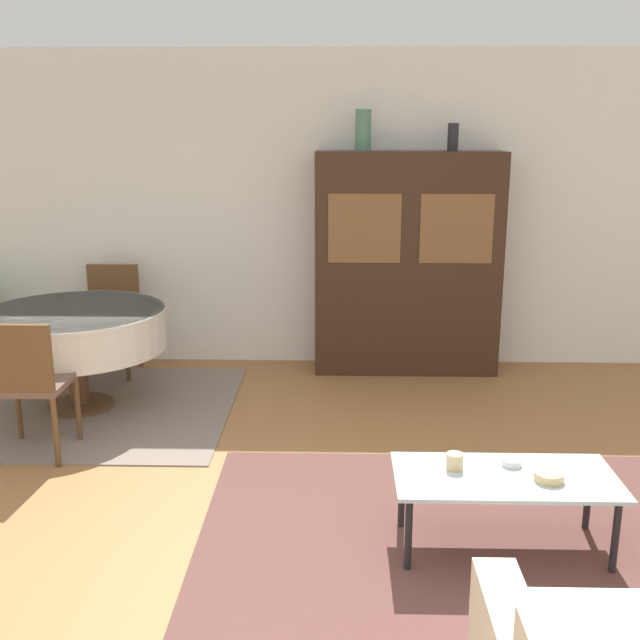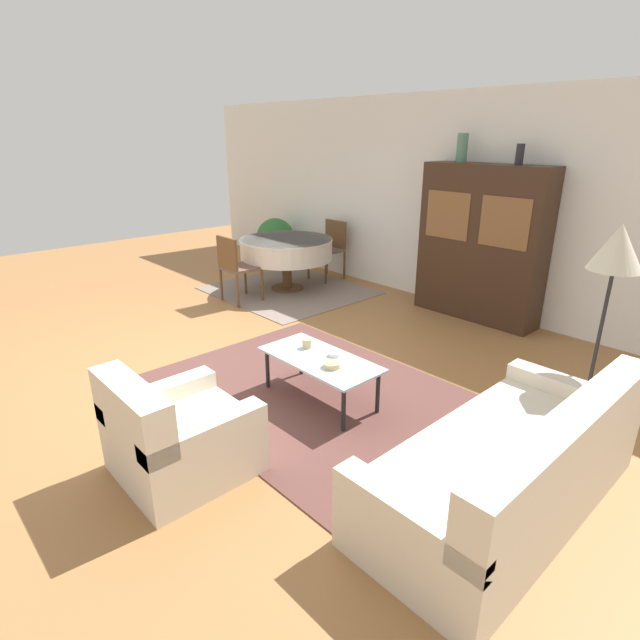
% 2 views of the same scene
% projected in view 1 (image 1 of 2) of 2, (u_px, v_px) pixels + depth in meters
% --- Properties ---
extents(ground_plane, '(14.00, 14.00, 0.00)m').
position_uv_depth(ground_plane, '(267.00, 605.00, 3.33)').
color(ground_plane, '#9E6B3D').
extents(wall_back, '(10.00, 0.06, 2.70)m').
position_uv_depth(wall_back, '(304.00, 211.00, 6.50)').
color(wall_back, white).
rests_on(wall_back, ground_plane).
extents(area_rug, '(2.95, 2.11, 0.01)m').
position_uv_depth(area_rug, '(486.00, 543.00, 3.81)').
color(area_rug, brown).
rests_on(area_rug, ground_plane).
extents(dining_rug, '(2.14, 1.93, 0.01)m').
position_uv_depth(dining_rug, '(89.00, 408.00, 5.63)').
color(dining_rug, gray).
rests_on(dining_rug, ground_plane).
extents(coffee_table, '(1.09, 0.52, 0.40)m').
position_uv_depth(coffee_table, '(505.00, 482.00, 3.68)').
color(coffee_table, black).
rests_on(coffee_table, area_rug).
extents(display_cabinet, '(1.55, 0.42, 1.87)m').
position_uv_depth(display_cabinet, '(407.00, 264.00, 6.34)').
color(display_cabinet, '#382316').
rests_on(display_cabinet, ground_plane).
extents(dining_table, '(1.34, 1.34, 0.75)m').
position_uv_depth(dining_table, '(74.00, 330.00, 5.51)').
color(dining_table, brown).
rests_on(dining_table, dining_rug).
extents(dining_chair_near, '(0.44, 0.44, 0.91)m').
position_uv_depth(dining_chair_near, '(27.00, 379.00, 4.67)').
color(dining_chair_near, brown).
rests_on(dining_chair_near, dining_rug).
extents(dining_chair_far, '(0.44, 0.44, 0.91)m').
position_uv_depth(dining_chair_far, '(111.00, 311.00, 6.39)').
color(dining_chair_far, brown).
rests_on(dining_chair_far, dining_rug).
extents(cup, '(0.08, 0.08, 0.08)m').
position_uv_depth(cup, '(455.00, 461.00, 3.72)').
color(cup, tan).
rests_on(cup, coffee_table).
extents(bowl, '(0.14, 0.14, 0.04)m').
position_uv_depth(bowl, '(549.00, 476.00, 3.61)').
color(bowl, tan).
rests_on(bowl, coffee_table).
extents(bowl_small, '(0.10, 0.10, 0.04)m').
position_uv_depth(bowl_small, '(512.00, 462.00, 3.77)').
color(bowl_small, white).
rests_on(bowl_small, coffee_table).
extents(vase_tall, '(0.13, 0.13, 0.33)m').
position_uv_depth(vase_tall, '(363.00, 130.00, 6.07)').
color(vase_tall, '#4C7A60').
rests_on(vase_tall, display_cabinet).
extents(vase_short, '(0.09, 0.09, 0.22)m').
position_uv_depth(vase_short, '(453.00, 137.00, 6.07)').
color(vase_short, '#232328').
rests_on(vase_short, display_cabinet).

